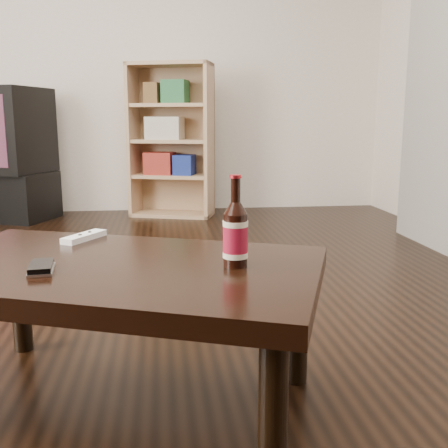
{
  "coord_description": "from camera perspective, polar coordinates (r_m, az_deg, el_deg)",
  "views": [
    {
      "loc": [
        0.52,
        -1.71,
        0.79
      ],
      "look_at": [
        0.68,
        -0.39,
        0.53
      ],
      "focal_mm": 42.0,
      "sensor_mm": 36.0,
      "label": 1
    }
  ],
  "objects": [
    {
      "name": "bookshelf",
      "position": [
        4.42,
        -5.78,
        9.31
      ],
      "size": [
        0.73,
        0.49,
        1.25
      ],
      "rotation": [
        0.0,
        0.0,
        -0.3
      ],
      "color": "tan",
      "rests_on": "floor"
    },
    {
      "name": "coffee_table",
      "position": [
        1.47,
        -11.9,
        -6.19
      ],
      "size": [
        1.26,
        0.99,
        0.41
      ],
      "rotation": [
        0.0,
        0.0,
        -0.36
      ],
      "color": "black",
      "rests_on": "floor"
    },
    {
      "name": "phone",
      "position": [
        1.42,
        -19.27,
        -4.5
      ],
      "size": [
        0.07,
        0.12,
        0.02
      ],
      "rotation": [
        0.0,
        0.0,
        0.11
      ],
      "color": "silver",
      "rests_on": "coffee_table"
    },
    {
      "name": "remote",
      "position": [
        1.74,
        -14.98,
        -1.36
      ],
      "size": [
        0.13,
        0.17,
        0.02
      ],
      "rotation": [
        0.0,
        0.0,
        -0.56
      ],
      "color": "white",
      "rests_on": "coffee_table"
    },
    {
      "name": "beer_bottle",
      "position": [
        1.37,
        1.25,
        -1.16
      ],
      "size": [
        0.08,
        0.08,
        0.24
      ],
      "rotation": [
        0.0,
        0.0,
        0.32
      ],
      "color": "black",
      "rests_on": "coffee_table"
    },
    {
      "name": "wall_back",
      "position": [
        4.78,
        -13.78,
        17.6
      ],
      "size": [
        5.0,
        0.02,
        2.7
      ],
      "primitive_type": "cube",
      "color": "silver",
      "rests_on": "ground"
    },
    {
      "name": "floor",
      "position": [
        1.96,
        -22.33,
        -13.67
      ],
      "size": [
        5.0,
        6.0,
        0.01
      ],
      "primitive_type": "cube",
      "color": "black",
      "rests_on": "ground"
    }
  ]
}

